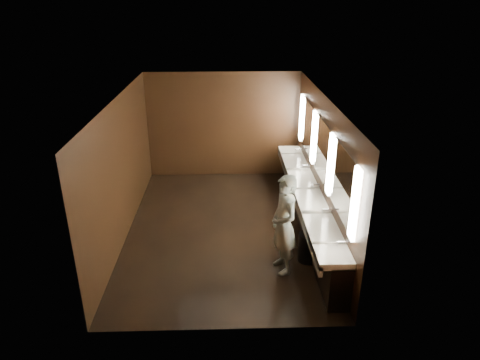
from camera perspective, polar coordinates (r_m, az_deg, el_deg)
The scene contains 10 objects.
floor at distance 9.20m, azimuth -2.20°, elevation -6.44°, with size 6.00×6.00×0.00m, color black.
ceiling at distance 8.17m, azimuth -2.51°, elevation 10.83°, with size 4.00×6.00×0.02m, color #2D2D2B.
wall_back at distance 11.42m, azimuth -2.26°, elevation 7.30°, with size 4.00×0.02×2.80m, color black.
wall_front at distance 5.91m, azimuth -2.52°, elevation -9.23°, with size 4.00×0.02×2.80m, color black.
wall_left at distance 8.84m, azimuth -15.43°, elevation 1.47°, with size 0.02×6.00×2.80m, color black.
wall_right at distance 8.79m, azimuth 10.81°, elevation 1.81°, with size 0.02×6.00×2.80m, color black.
sink_counter at distance 9.12m, azimuth 9.11°, elevation -3.48°, with size 0.55×5.40×1.01m.
mirror_band at distance 8.67m, azimuth 10.85°, elevation 3.96°, with size 0.06×5.03×1.15m.
person at distance 7.49m, azimuth 5.90°, elevation -5.97°, with size 0.67×0.44×1.84m, color #7CACB9.
trash_bin at distance 8.13m, azimuth 9.04°, elevation -8.83°, with size 0.36×0.36×0.56m, color black.
Camera 1 is at (0.10, -7.97, 4.60)m, focal length 32.00 mm.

